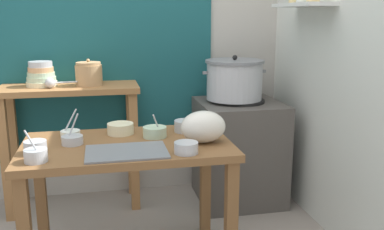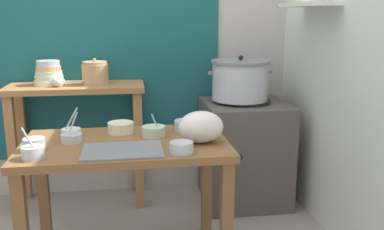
% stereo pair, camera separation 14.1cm
% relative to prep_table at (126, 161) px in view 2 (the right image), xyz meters
% --- Properties ---
extents(wall_back, '(4.40, 0.12, 2.60)m').
position_rel_prep_table_xyz_m(wall_back, '(0.02, 1.14, 0.69)').
color(wall_back, '#B2ADA3').
rests_on(wall_back, ground).
extents(wall_right, '(0.30, 3.20, 2.60)m').
position_rel_prep_table_xyz_m(wall_right, '(1.33, 0.25, 0.69)').
color(wall_right, silver).
rests_on(wall_right, ground).
extents(prep_table, '(1.10, 0.66, 0.72)m').
position_rel_prep_table_xyz_m(prep_table, '(0.00, 0.00, 0.00)').
color(prep_table, brown).
rests_on(prep_table, ground).
extents(back_shelf_table, '(0.96, 0.40, 0.90)m').
position_rel_prep_table_xyz_m(back_shelf_table, '(-0.34, 0.88, 0.07)').
color(back_shelf_table, '#9E6B3D').
rests_on(back_shelf_table, ground).
extents(stove_block, '(0.60, 0.61, 0.78)m').
position_rel_prep_table_xyz_m(stove_block, '(0.87, 0.74, -0.23)').
color(stove_block, '#4C4742').
rests_on(stove_block, ground).
extents(steamer_pot, '(0.48, 0.43, 0.32)m').
position_rel_prep_table_xyz_m(steamer_pot, '(0.83, 0.77, 0.32)').
color(steamer_pot, '#B7BABF').
rests_on(steamer_pot, stove_block).
extents(clay_pot, '(0.19, 0.19, 0.19)m').
position_rel_prep_table_xyz_m(clay_pot, '(-0.20, 0.88, 0.37)').
color(clay_pot, tan).
rests_on(clay_pot, back_shelf_table).
extents(bowl_stack_enamel, '(0.21, 0.21, 0.17)m').
position_rel_prep_table_xyz_m(bowl_stack_enamel, '(-0.53, 0.91, 0.37)').
color(bowl_stack_enamel, beige).
rests_on(bowl_stack_enamel, back_shelf_table).
extents(ladle, '(0.29, 0.08, 0.07)m').
position_rel_prep_table_xyz_m(ladle, '(-0.45, 0.80, 0.33)').
color(ladle, '#B7BABF').
rests_on(ladle, back_shelf_table).
extents(serving_tray, '(0.40, 0.28, 0.01)m').
position_rel_prep_table_xyz_m(serving_tray, '(-0.01, -0.17, 0.12)').
color(serving_tray, slate).
rests_on(serving_tray, prep_table).
extents(plastic_bag, '(0.24, 0.17, 0.17)m').
position_rel_prep_table_xyz_m(plastic_bag, '(0.40, -0.07, 0.20)').
color(plastic_bag, silver).
rests_on(plastic_bag, prep_table).
extents(prep_bowl_0, '(0.12, 0.12, 0.06)m').
position_rel_prep_table_xyz_m(prep_bowl_0, '(0.27, -0.24, 0.14)').
color(prep_bowl_0, '#B7BABF').
rests_on(prep_bowl_0, prep_table).
extents(prep_bowl_1, '(0.11, 0.11, 0.16)m').
position_rel_prep_table_xyz_m(prep_bowl_1, '(-0.30, 0.16, 0.14)').
color(prep_bowl_1, silver).
rests_on(prep_bowl_1, prep_table).
extents(prep_bowl_2, '(0.11, 0.11, 0.16)m').
position_rel_prep_table_xyz_m(prep_bowl_2, '(-0.28, 0.03, 0.14)').
color(prep_bowl_2, '#B7BABF').
rests_on(prep_bowl_2, prep_table).
extents(prep_bowl_3, '(0.11, 0.11, 0.16)m').
position_rel_prep_table_xyz_m(prep_bowl_3, '(-0.43, -0.22, 0.14)').
color(prep_bowl_3, '#B7BABF').
rests_on(prep_bowl_3, prep_table).
extents(prep_bowl_4, '(0.15, 0.15, 0.06)m').
position_rel_prep_table_xyz_m(prep_bowl_4, '(-0.02, 0.19, 0.14)').
color(prep_bowl_4, beige).
rests_on(prep_bowl_4, prep_table).
extents(prep_bowl_5, '(0.13, 0.13, 0.07)m').
position_rel_prep_table_xyz_m(prep_bowl_5, '(0.35, 0.16, 0.15)').
color(prep_bowl_5, '#B7BABF').
rests_on(prep_bowl_5, prep_table).
extents(prep_bowl_6, '(0.11, 0.11, 0.06)m').
position_rel_prep_table_xyz_m(prep_bowl_6, '(-0.45, -0.09, 0.15)').
color(prep_bowl_6, '#B7BABF').
rests_on(prep_bowl_6, prep_table).
extents(prep_bowl_7, '(0.13, 0.13, 0.14)m').
position_rel_prep_table_xyz_m(prep_bowl_7, '(0.16, 0.08, 0.14)').
color(prep_bowl_7, '#B7D1AD').
rests_on(prep_bowl_7, prep_table).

